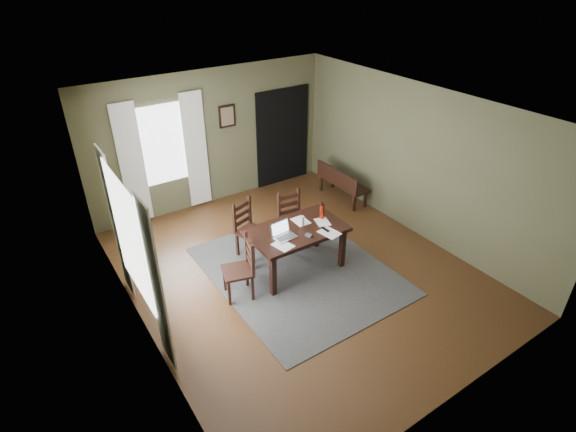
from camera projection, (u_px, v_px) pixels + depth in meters
ground at (298, 271)px, 7.38m from camera, size 5.00×6.00×0.01m
room_shell at (300, 171)px, 6.46m from camera, size 5.02×6.02×2.71m
rug at (298, 270)px, 7.38m from camera, size 2.60×3.20×0.01m
dining_table at (297, 234)px, 7.10m from camera, size 1.53×0.93×0.76m
chair_end at (241, 269)px, 6.63m from camera, size 0.53×0.53×0.99m
chair_back_left at (249, 229)px, 7.56m from camera, size 0.55×0.55×1.00m
chair_back_right at (293, 220)px, 7.80m from camera, size 0.49×0.49×1.01m
bench at (341, 181)px, 9.31m from camera, size 0.40×1.25×0.71m
laptop at (283, 233)px, 6.83m from camera, size 0.36×0.29×0.23m
computer_mouse at (309, 235)px, 6.85m from camera, size 0.09×0.12×0.04m
tv_remote at (325, 229)px, 7.01m from camera, size 0.05×0.17×0.02m
drinking_glass at (302, 221)px, 7.10m from camera, size 0.08×0.08×0.16m
water_bottle at (322, 211)px, 7.27m from camera, size 0.10×0.10×0.28m
paper_a at (283, 245)px, 6.65m from camera, size 0.29×0.34×0.00m
paper_b at (329, 233)px, 6.94m from camera, size 0.30×0.36×0.00m
paper_c at (301, 221)px, 7.25m from camera, size 0.23×0.30×0.00m
paper_d at (322, 222)px, 7.22m from camera, size 0.28×0.32×0.00m
window_left at (128, 237)px, 5.60m from camera, size 0.01×1.30×1.70m
window_back at (163, 145)px, 8.29m from camera, size 1.00×0.01×1.50m
curtain_left_near at (156, 287)px, 5.16m from camera, size 0.03×0.48×2.30m
curtain_left_far at (116, 225)px, 6.33m from camera, size 0.03×0.48×2.30m
curtain_back_left at (132, 165)px, 8.10m from camera, size 0.44×0.03×2.30m
curtain_back_right at (196, 151)px, 8.69m from camera, size 0.44×0.03×2.30m
framed_picture at (227, 116)px, 8.78m from camera, size 0.34×0.03×0.44m
doorway_back at (283, 137)px, 9.76m from camera, size 1.30×0.03×2.10m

